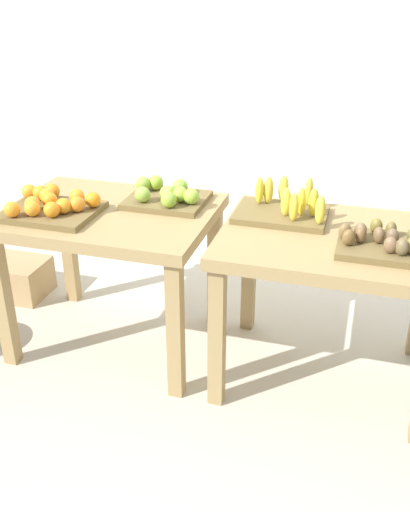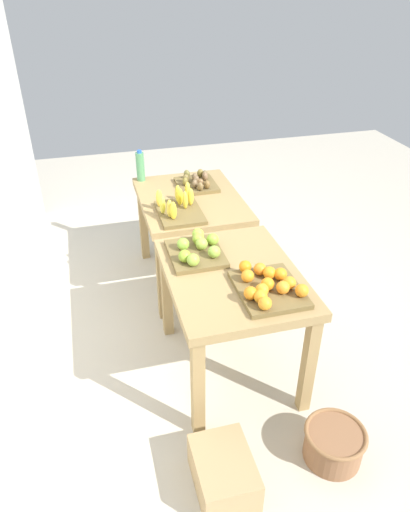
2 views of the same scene
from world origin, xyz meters
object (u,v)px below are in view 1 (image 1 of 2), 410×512
at_px(display_table_left, 111,231).
at_px(banana_crate, 285,208).
at_px(cardboard_produce_box, 16,277).
at_px(orange_bin, 51,206).
at_px(apple_bin, 166,196).
at_px(kiwi_bin, 380,242).
at_px(display_table_right, 333,258).

distance_m(display_table_left, banana_crate, 0.89).
distance_m(display_table_left, cardboard_produce_box, 1.05).
xyz_separation_m(orange_bin, apple_bin, (0.49, 0.29, -0.00)).
xyz_separation_m(banana_crate, cardboard_produce_box, (-1.71, 0.15, -0.72)).
bearing_deg(display_table_left, kiwi_bin, -4.44).
height_order(display_table_left, orange_bin, orange_bin).
height_order(banana_crate, cardboard_produce_box, banana_crate).
bearing_deg(display_table_right, orange_bin, -174.47).
distance_m(apple_bin, banana_crate, 0.62).
height_order(display_table_right, orange_bin, orange_bin).
relative_size(display_table_left, cardboard_produce_box, 2.60).
distance_m(display_table_right, cardboard_produce_box, 2.06).
xyz_separation_m(display_table_right, kiwi_bin, (0.20, -0.10, 0.15)).
xyz_separation_m(orange_bin, cardboard_produce_box, (-0.60, 0.43, -0.72)).
bearing_deg(kiwi_bin, apple_bin, 166.07).
bearing_deg(display_table_right, apple_bin, 169.45).
bearing_deg(cardboard_produce_box, banana_crate, -4.97).
bearing_deg(apple_bin, kiwi_bin, -13.93).
bearing_deg(apple_bin, display_table_left, -146.87).
bearing_deg(display_table_right, kiwi_bin, -27.63).
height_order(banana_crate, kiwi_bin, banana_crate).
height_order(kiwi_bin, cardboard_produce_box, kiwi_bin).
bearing_deg(cardboard_produce_box, display_table_left, -19.54).
xyz_separation_m(display_table_right, apple_bin, (-0.87, 0.16, 0.16)).
bearing_deg(kiwi_bin, display_table_right, 152.37).
relative_size(display_table_left, orange_bin, 2.29).
xyz_separation_m(display_table_right, orange_bin, (-1.37, -0.13, 0.16)).
bearing_deg(kiwi_bin, banana_crate, 150.63).
relative_size(apple_bin, kiwi_bin, 1.11).
bearing_deg(display_table_right, display_table_left, 180.00).
distance_m(display_table_right, kiwi_bin, 0.27).
relative_size(banana_crate, kiwi_bin, 1.21).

